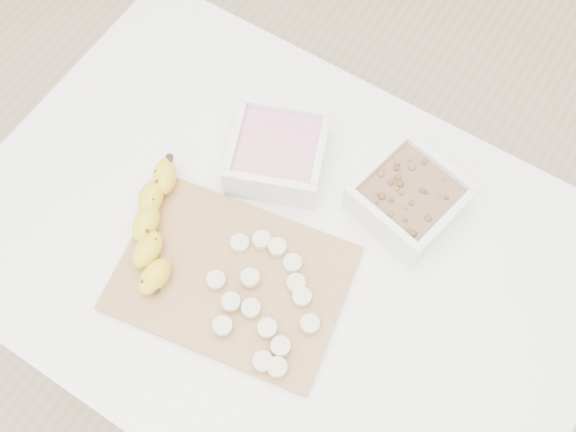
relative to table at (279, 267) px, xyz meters
The scene contains 7 objects.
ground 0.65m from the table, ahead, with size 3.50×3.50×0.00m, color #C6AD89.
table is the anchor object (origin of this frame).
bowl_yogurt 0.20m from the table, 122.56° to the left, with size 0.20×0.20×0.07m.
bowl_granola 0.25m from the table, 50.45° to the left, with size 0.18×0.18×0.07m.
cutting_board 0.14m from the table, 109.08° to the right, with size 0.34×0.24×0.01m, color #AB844B.
banana 0.23m from the table, 152.86° to the right, with size 0.06×0.22×0.04m, color yellow, non-canonical shape.
banana_slices 0.15m from the table, 68.92° to the right, with size 0.19×0.19×0.02m.
Camera 1 is at (0.21, -0.31, 1.69)m, focal length 40.00 mm.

